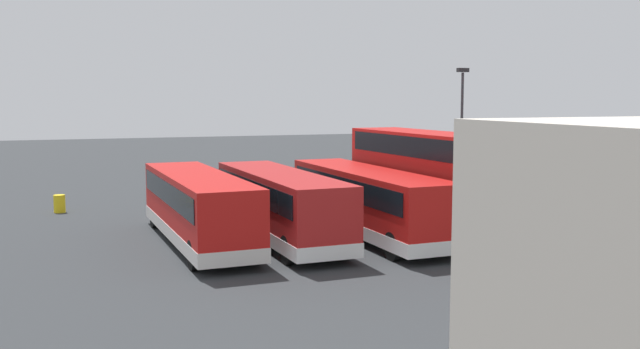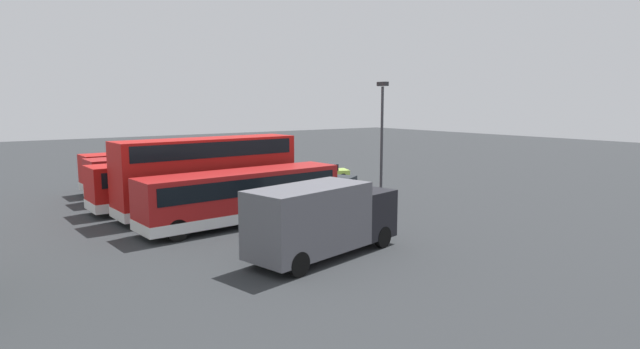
{
  "view_description": "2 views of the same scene",
  "coord_description": "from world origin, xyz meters",
  "views": [
    {
      "loc": [
        12.41,
        38.6,
        6.14
      ],
      "look_at": [
        -0.67,
        3.51,
        2.0
      ],
      "focal_mm": 39.36,
      "sensor_mm": 36.0,
      "label": 1
    },
    {
      "loc": [
        -32.12,
        23.12,
        6.69
      ],
      "look_at": [
        -2.99,
        1.86,
        1.59
      ],
      "focal_mm": 28.83,
      "sensor_mm": 36.0,
      "label": 2
    }
  ],
  "objects": [
    {
      "name": "ground_plane",
      "position": [
        0.0,
        0.0,
        0.0
      ],
      "size": [
        140.0,
        140.0,
        0.0
      ],
      "primitive_type": "plane",
      "color": "#2D3033"
    },
    {
      "name": "bus_single_deck_near_end",
      "position": [
        -7.15,
        10.13,
        1.62
      ],
      "size": [
        3.26,
        11.78,
        2.95
      ],
      "color": "#A51919",
      "rests_on": "ground"
    },
    {
      "name": "bus_double_decker_second",
      "position": [
        -3.4,
        10.5,
        2.45
      ],
      "size": [
        3.11,
        11.15,
        4.55
      ],
      "color": "#B71411",
      "rests_on": "ground"
    },
    {
      "name": "bus_single_deck_third",
      "position": [
        -0.25,
        10.68,
        1.62
      ],
      "size": [
        2.9,
        12.07,
        2.95
      ],
      "color": "#B71411",
      "rests_on": "ground"
    },
    {
      "name": "bus_single_deck_fourth",
      "position": [
        3.68,
        10.27,
        1.62
      ],
      "size": [
        2.9,
        11.34,
        2.95
      ],
      "color": "#A51919",
      "rests_on": "ground"
    },
    {
      "name": "bus_single_deck_fifth",
      "position": [
        7.09,
        9.7,
        1.62
      ],
      "size": [
        2.93,
        11.75,
        2.95
      ],
      "color": "#B71411",
      "rests_on": "ground"
    },
    {
      "name": "box_truck_blue",
      "position": [
        -14.61,
        10.22,
        1.71
      ],
      "size": [
        3.91,
        7.84,
        3.2
      ],
      "color": "#595960",
      "rests_on": "ground"
    },
    {
      "name": "car_hatchback_silver",
      "position": [
        3.18,
        -3.07,
        0.7
      ],
      "size": [
        3.2,
        4.44,
        1.43
      ],
      "color": "#A5D14C",
      "rests_on": "ground"
    },
    {
      "name": "car_small_green",
      "position": [
        -3.93,
        0.67,
        0.7
      ],
      "size": [
        3.73,
        4.54,
        1.43
      ],
      "color": "black",
      "rests_on": "ground"
    },
    {
      "name": "lamp_post_tall",
      "position": [
        -10.02,
        2.52,
        4.6
      ],
      "size": [
        0.7,
        0.3,
        7.85
      ],
      "color": "#38383D",
      "rests_on": "ground"
    },
    {
      "name": "waste_bin_yellow",
      "position": [
        12.53,
        -0.95,
        0.47
      ],
      "size": [
        0.6,
        0.6,
        0.95
      ],
      "primitive_type": "cylinder",
      "color": "yellow",
      "rests_on": "ground"
    }
  ]
}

